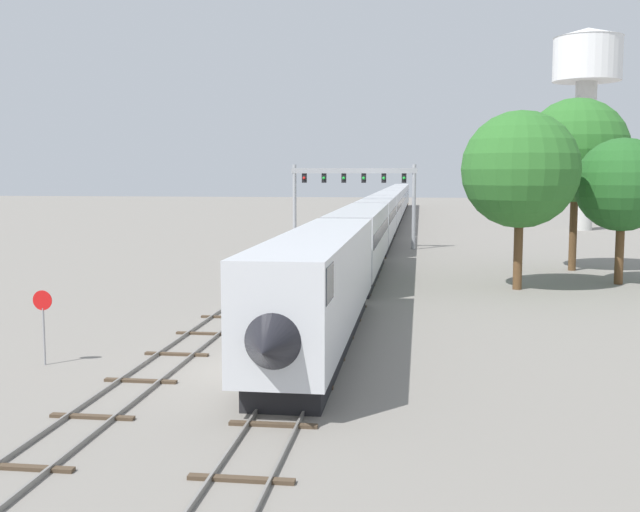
# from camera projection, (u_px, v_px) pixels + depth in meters

# --- Properties ---
(ground_plane) EXTENTS (400.00, 400.00, 0.00)m
(ground_plane) POSITION_uv_depth(u_px,v_px,m) (251.00, 371.00, 28.33)
(ground_plane) COLOR gray
(track_main) EXTENTS (2.60, 200.00, 0.16)m
(track_main) POSITION_uv_depth(u_px,v_px,m) (384.00, 236.00, 87.20)
(track_main) COLOR slate
(track_main) RESTS_ON ground
(track_near) EXTENTS (2.60, 160.00, 0.16)m
(track_near) POSITION_uv_depth(u_px,v_px,m) (311.00, 254.00, 68.20)
(track_near) COLOR slate
(track_near) RESTS_ON ground
(passenger_train) EXTENTS (3.04, 152.00, 4.80)m
(passenger_train) POSITION_uv_depth(u_px,v_px,m) (388.00, 210.00, 96.59)
(passenger_train) COLOR silver
(passenger_train) RESTS_ON ground
(signal_gantry) EXTENTS (12.10, 0.49, 8.08)m
(signal_gantry) POSITION_uv_depth(u_px,v_px,m) (354.00, 187.00, 73.34)
(signal_gantry) COLOR #999BA0
(signal_gantry) RESTS_ON ground
(water_tower) EXTENTS (8.54, 8.54, 25.21)m
(water_tower) POSITION_uv_depth(u_px,v_px,m) (587.00, 77.00, 95.71)
(water_tower) COLOR beige
(water_tower) RESTS_ON ground
(stop_sign) EXTENTS (0.76, 0.08, 2.88)m
(stop_sign) POSITION_uv_depth(u_px,v_px,m) (43.00, 317.00, 29.02)
(stop_sign) COLOR gray
(stop_sign) RESTS_ON ground
(trackside_tree_left) EXTENTS (7.67, 7.67, 12.78)m
(trackside_tree_left) POSITION_uv_depth(u_px,v_px,m) (576.00, 151.00, 56.49)
(trackside_tree_left) COLOR brown
(trackside_tree_left) RESTS_ON ground
(trackside_tree_mid) EXTENTS (7.27, 7.27, 11.13)m
(trackside_tree_mid) POSITION_uv_depth(u_px,v_px,m) (520.00, 170.00, 47.34)
(trackside_tree_mid) COLOR brown
(trackside_tree_mid) RESTS_ON ground
(trackside_tree_right) EXTENTS (6.08, 6.08, 9.56)m
(trackside_tree_right) POSITION_uv_depth(u_px,v_px,m) (622.00, 185.00, 49.70)
(trackside_tree_right) COLOR brown
(trackside_tree_right) RESTS_ON ground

